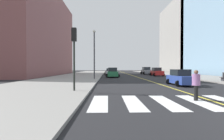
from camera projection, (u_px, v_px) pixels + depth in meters
The scene contains 16 objects.
sidewalk_kerb_east at pixel (223, 79), 25.07m from camera, with size 10.00×120.00×0.15m, color gray.
sidewalk_kerb_west at pixel (66, 79), 24.45m from camera, with size 10.00×120.00×0.15m, color gray.
crosswalk_paint at pixel (215, 102), 8.77m from camera, with size 13.50×4.00×0.01m.
lane_divider_paint at pixel (129, 74), 44.76m from camera, with size 0.16×80.00×0.01m, color yellow.
parking_garage_concrete at pixel (192, 38), 63.71m from camera, with size 18.00×24.00×27.17m, color gray.
low_rise_brick_west at pixel (26, 34), 40.41m from camera, with size 16.00×32.00×20.63m, color brown.
car_gray_nearest at pixel (146, 71), 45.39m from camera, with size 2.99×4.69×2.07m.
car_yellow_second at pixel (110, 70), 59.71m from camera, with size 2.77×4.34×1.91m.
car_silver_third at pixel (110, 72), 40.62m from camera, with size 2.49×3.87×1.69m.
car_green_fourth at pixel (112, 73), 31.10m from camera, with size 2.70×4.28×1.90m.
car_red_fifth at pixel (157, 72), 36.25m from camera, with size 2.68×4.27×1.91m.
car_blue_sixth at pixel (181, 78), 16.97m from camera, with size 2.42×3.82×1.69m.
traffic_light_far_corner at pixel (74, 47), 12.01m from camera, with size 0.36×0.41×4.70m.
pedestrian_crossing at pixel (196, 84), 9.12m from camera, with size 0.43×0.43×1.74m.
fire_hydrant at pixel (173, 74), 34.24m from camera, with size 0.26×0.26×0.89m.
street_lamp at pixel (94, 50), 24.76m from camera, with size 0.44×0.44×7.58m.
Camera 1 is at (-5.85, -4.60, 1.87)m, focal length 25.71 mm.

